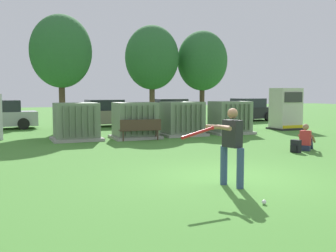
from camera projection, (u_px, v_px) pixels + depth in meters
ground_plane at (231, 178)px, 9.65m from camera, size 96.00×96.00×0.00m
transformer_west at (76, 122)px, 17.08m from camera, size 2.10×1.70×1.62m
transformer_mid_west at (135, 121)px, 17.81m from camera, size 2.10×1.70×1.62m
transformer_mid_east at (182, 119)px, 18.94m from camera, size 2.10×1.70×1.62m
transformer_east at (230, 118)px, 19.83m from camera, size 2.10×1.70×1.62m
generator_enclosure at (286, 109)px, 21.98m from camera, size 1.60×1.40×2.30m
park_bench at (140, 128)px, 17.02m from camera, size 1.83×0.57×0.92m
batter at (230, 143)px, 8.66m from camera, size 1.60×0.77×1.74m
sports_ball at (264, 202)px, 7.37m from camera, size 0.09×0.09×0.09m
seated_spectator at (306, 140)px, 14.16m from camera, size 0.78×0.68×0.96m
backpack at (296, 146)px, 13.67m from camera, size 0.32×0.36×0.44m
tree_center_left at (61, 52)px, 20.49m from camera, size 3.18×3.18×6.08m
tree_center_right at (152, 58)px, 22.58m from camera, size 3.07×3.07×5.87m
tree_right at (202, 61)px, 23.76m from camera, size 3.00×3.00×5.74m
parked_car_left_of_center at (103, 114)px, 24.03m from camera, size 4.24×2.00×1.62m
parked_car_right_of_center at (168, 112)px, 26.74m from camera, size 4.29×2.11×1.62m
parked_car_rightmost at (247, 110)px, 28.50m from camera, size 4.40×2.37×1.62m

